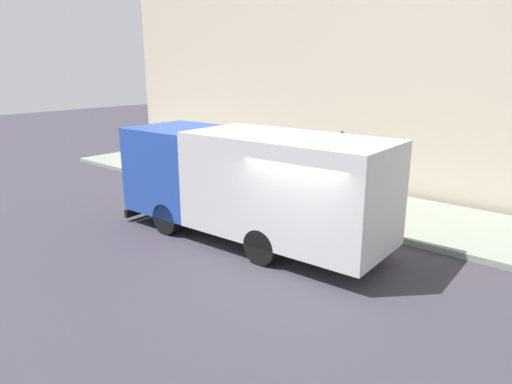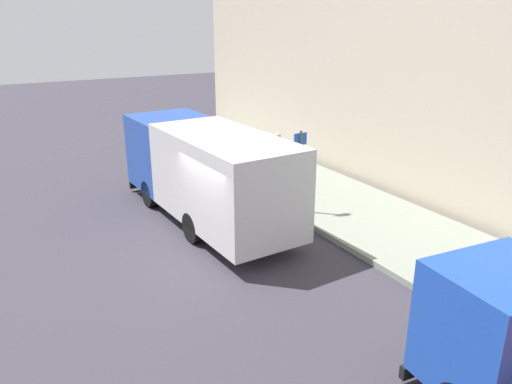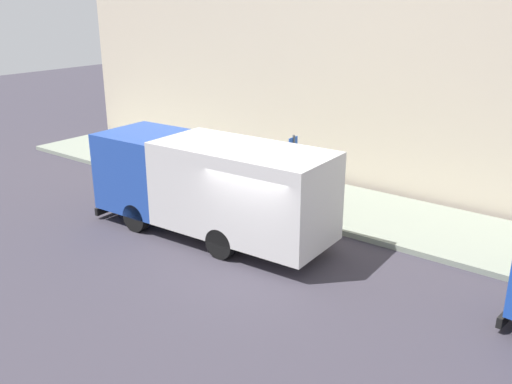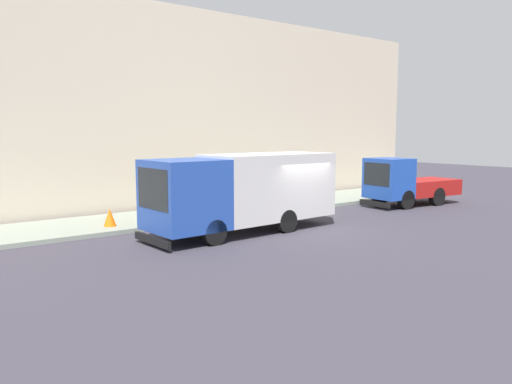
{
  "view_description": "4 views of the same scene",
  "coord_description": "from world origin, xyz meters",
  "px_view_note": "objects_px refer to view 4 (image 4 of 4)",
  "views": [
    {
      "loc": [
        -7.83,
        -5.4,
        4.46
      ],
      "look_at": [
        1.28,
        2.44,
        1.12
      ],
      "focal_mm": 32.26,
      "sensor_mm": 36.0,
      "label": 1
    },
    {
      "loc": [
        -4.98,
        -10.74,
        5.88
      ],
      "look_at": [
        1.15,
        -0.02,
        1.49
      ],
      "focal_mm": 34.88,
      "sensor_mm": 36.0,
      "label": 2
    },
    {
      "loc": [
        -10.61,
        -8.23,
        6.72
      ],
      "look_at": [
        1.76,
        1.3,
        1.23
      ],
      "focal_mm": 39.5,
      "sensor_mm": 36.0,
      "label": 3
    },
    {
      "loc": [
        -13.9,
        12.58,
        3.67
      ],
      "look_at": [
        1.66,
        0.84,
        1.31
      ],
      "focal_mm": 34.7,
      "sensor_mm": 36.0,
      "label": 4
    }
  ],
  "objects_px": {
    "street_sign_post": "(230,180)",
    "large_utility_truck": "(244,189)",
    "small_flatbed_truck": "(405,184)",
    "traffic_cone_orange": "(110,217)",
    "pedestrian_walking": "(150,197)"
  },
  "relations": [
    {
      "from": "small_flatbed_truck",
      "to": "pedestrian_walking",
      "type": "relative_size",
      "value": 3.15
    },
    {
      "from": "large_utility_truck",
      "to": "traffic_cone_orange",
      "type": "distance_m",
      "value": 5.17
    },
    {
      "from": "pedestrian_walking",
      "to": "street_sign_post",
      "type": "distance_m",
      "value": 3.36
    },
    {
      "from": "small_flatbed_truck",
      "to": "traffic_cone_orange",
      "type": "xyz_separation_m",
      "value": [
        2.74,
        14.17,
        -0.61
      ]
    },
    {
      "from": "traffic_cone_orange",
      "to": "street_sign_post",
      "type": "height_order",
      "value": "street_sign_post"
    },
    {
      "from": "large_utility_truck",
      "to": "traffic_cone_orange",
      "type": "height_order",
      "value": "large_utility_truck"
    },
    {
      "from": "pedestrian_walking",
      "to": "street_sign_post",
      "type": "bearing_deg",
      "value": 152.68
    },
    {
      "from": "large_utility_truck",
      "to": "pedestrian_walking",
      "type": "xyz_separation_m",
      "value": [
        3.76,
        1.97,
        -0.53
      ]
    },
    {
      "from": "large_utility_truck",
      "to": "small_flatbed_truck",
      "type": "bearing_deg",
      "value": -89.56
    },
    {
      "from": "traffic_cone_orange",
      "to": "small_flatbed_truck",
      "type": "bearing_deg",
      "value": -100.95
    },
    {
      "from": "street_sign_post",
      "to": "large_utility_truck",
      "type": "bearing_deg",
      "value": 156.54
    },
    {
      "from": "traffic_cone_orange",
      "to": "street_sign_post",
      "type": "relative_size",
      "value": 0.27
    },
    {
      "from": "street_sign_post",
      "to": "small_flatbed_truck",
      "type": "bearing_deg",
      "value": -102.33
    },
    {
      "from": "large_utility_truck",
      "to": "pedestrian_walking",
      "type": "distance_m",
      "value": 4.27
    },
    {
      "from": "small_flatbed_truck",
      "to": "large_utility_truck",
      "type": "bearing_deg",
      "value": 98.44
    }
  ]
}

